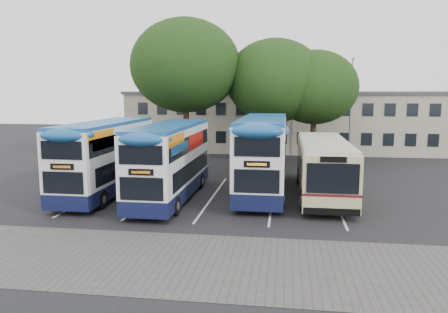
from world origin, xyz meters
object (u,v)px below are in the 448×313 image
(lamp_post, at_px, (351,104))
(tree_mid, at_px, (275,81))
(bus_single, at_px, (323,164))
(tree_left, at_px, (185,66))
(bus_dd_mid, at_px, (171,158))
(bus_dd_left, at_px, (107,154))
(tree_right, at_px, (315,87))
(bus_dd_right, at_px, (263,152))

(lamp_post, distance_m, tree_mid, 7.28)
(tree_mid, height_order, bus_single, tree_mid)
(tree_left, bearing_deg, lamp_post, 15.85)
(tree_mid, bearing_deg, bus_dd_mid, -112.09)
(tree_left, bearing_deg, bus_single, -42.39)
(lamp_post, height_order, bus_dd_left, lamp_post)
(bus_dd_mid, bearing_deg, tree_right, 57.41)
(bus_dd_left, relative_size, bus_dd_mid, 1.01)
(tree_mid, bearing_deg, lamp_post, 19.67)
(lamp_post, xyz_separation_m, bus_single, (-3.35, -13.56, -3.21))
(tree_right, bearing_deg, bus_single, -90.26)
(tree_mid, bearing_deg, bus_single, -73.83)
(bus_single, bearing_deg, lamp_post, 76.14)
(bus_dd_left, bearing_deg, bus_dd_mid, -10.15)
(lamp_post, xyz_separation_m, tree_left, (-13.89, -3.94, 3.19))
(tree_mid, bearing_deg, bus_dd_right, -91.59)
(bus_dd_mid, relative_size, bus_single, 0.93)
(lamp_post, distance_m, tree_left, 14.79)
(bus_dd_mid, bearing_deg, lamp_post, 52.63)
(tree_left, distance_m, bus_dd_left, 12.75)
(tree_mid, distance_m, bus_dd_mid, 15.21)
(bus_dd_left, distance_m, bus_dd_mid, 4.25)
(tree_right, distance_m, bus_dd_mid, 16.75)
(tree_right, xyz_separation_m, bus_single, (-0.05, -11.48, -4.64))
(bus_dd_right, bearing_deg, tree_right, 72.44)
(lamp_post, relative_size, tree_mid, 0.86)
(tree_right, bearing_deg, bus_dd_right, -107.56)
(bus_dd_left, bearing_deg, bus_single, 6.42)
(lamp_post, xyz_separation_m, tree_mid, (-6.60, -2.36, 1.98))
(tree_right, xyz_separation_m, bus_dd_left, (-12.93, -12.93, -4.10))
(tree_left, bearing_deg, bus_dd_mid, -81.09)
(tree_right, distance_m, bus_single, 12.38)
(bus_dd_right, height_order, bus_single, bus_dd_right)
(lamp_post, bearing_deg, bus_dd_mid, -127.37)
(tree_mid, bearing_deg, bus_dd_left, -127.26)
(bus_single, bearing_deg, tree_right, 89.74)
(tree_right, relative_size, bus_dd_mid, 0.93)
(bus_dd_left, height_order, bus_dd_mid, bus_dd_left)
(tree_left, relative_size, tree_mid, 1.15)
(tree_left, height_order, bus_dd_mid, tree_left)
(tree_mid, relative_size, bus_single, 0.95)
(tree_left, xyz_separation_m, bus_dd_mid, (1.85, -11.82, -5.90))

